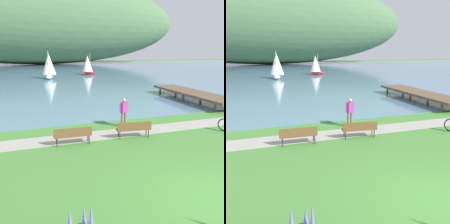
{
  "view_description": "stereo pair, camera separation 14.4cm",
  "coord_description": "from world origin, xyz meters",
  "views": [
    {
      "loc": [
        -5.26,
        -5.39,
        4.44
      ],
      "look_at": [
        -0.6,
        7.77,
        1.0
      ],
      "focal_mm": 40.55,
      "sensor_mm": 36.0,
      "label": 1
    },
    {
      "loc": [
        -5.13,
        -5.44,
        4.44
      ],
      "look_at": [
        -0.6,
        7.77,
        1.0
      ],
      "focal_mm": 40.55,
      "sensor_mm": 36.0,
      "label": 2
    }
  ],
  "objects": [
    {
      "name": "ground_plane",
      "position": [
        0.0,
        0.0,
        0.0
      ],
      "size": [
        200.0,
        200.0,
        0.0
      ],
      "primitive_type": "plane",
      "color": "#478438"
    },
    {
      "name": "bay_water",
      "position": [
        0.0,
        49.27,
        0.02
      ],
      "size": [
        180.0,
        80.0,
        0.04
      ],
      "primitive_type": "cube",
      "color": "#5B7F9E",
      "rests_on": "ground"
    },
    {
      "name": "distant_hillside",
      "position": [
        1.31,
        78.03,
        13.01
      ],
      "size": [
        88.97,
        28.0,
        25.95
      ],
      "primitive_type": "ellipsoid",
      "color": "#4C7047",
      "rests_on": "bay_water"
    },
    {
      "name": "shoreline_path",
      "position": [
        0.0,
        6.9,
        0.01
      ],
      "size": [
        60.0,
        1.5,
        0.01
      ],
      "primitive_type": "cube",
      "color": "#A39E93",
      "rests_on": "ground"
    },
    {
      "name": "park_bench_near_camera",
      "position": [
        -3.2,
        6.01,
        0.52
      ],
      "size": [
        1.82,
        0.57,
        0.88
      ],
      "color": "brown",
      "rests_on": "ground"
    },
    {
      "name": "park_bench_further_along",
      "position": [
        -0.05,
        5.95,
        0.52
      ],
      "size": [
        1.85,
        0.7,
        0.88
      ],
      "color": "brown",
      "rests_on": "ground"
    },
    {
      "name": "person_at_shoreline",
      "position": [
        0.19,
        7.91,
        0.98
      ],
      "size": [
        0.58,
        0.33,
        1.71
      ],
      "color": "#72604C",
      "rests_on": "ground"
    },
    {
      "name": "sailboat_nearest_to_shore",
      "position": [
        6.1,
        39.87,
        1.8
      ],
      "size": [
        3.29,
        2.42,
        3.73
      ],
      "color": "#B22323",
      "rests_on": "bay_water"
    },
    {
      "name": "sailboat_mid_bay",
      "position": [
        -1.21,
        35.49,
        2.06
      ],
      "size": [
        2.52,
        3.77,
        4.28
      ],
      "color": "white",
      "rests_on": "bay_water"
    },
    {
      "name": "pier_dock",
      "position": [
        9.0,
        13.27,
        0.69
      ],
      "size": [
        2.4,
        10.0,
        0.8
      ],
      "color": "brown",
      "rests_on": "ground"
    }
  ]
}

